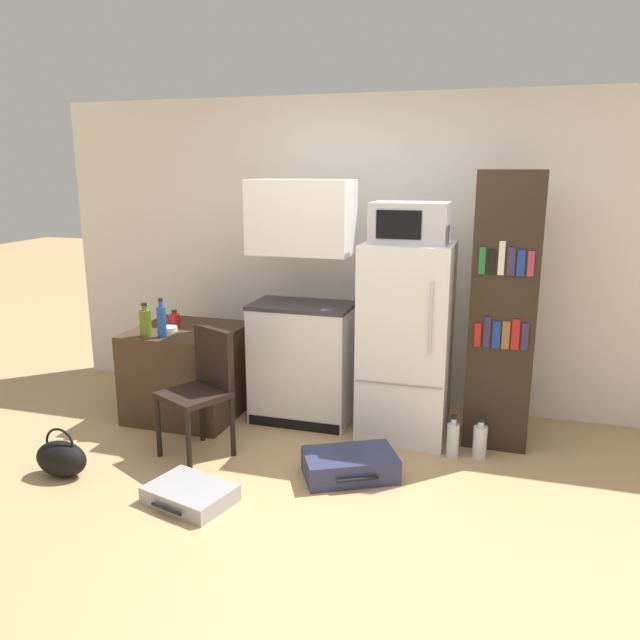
{
  "coord_description": "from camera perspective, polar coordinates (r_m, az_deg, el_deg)",
  "views": [
    {
      "loc": [
        0.9,
        -3.08,
        1.97
      ],
      "look_at": [
        -0.3,
        0.85,
        0.96
      ],
      "focal_mm": 35.0,
      "sensor_mm": 36.0,
      "label": 1
    }
  ],
  "objects": [
    {
      "name": "ground_plane",
      "position": [
        3.76,
        0.61,
        -17.76
      ],
      "size": [
        24.0,
        24.0,
        0.0
      ],
      "primitive_type": "plane",
      "color": "tan"
    },
    {
      "name": "bottle_ketchup_red",
      "position": [
        5.13,
        -13.16,
        -0.0
      ],
      "size": [
        0.09,
        0.09,
        0.14
      ],
      "color": "#AD1914",
      "rests_on": "side_table"
    },
    {
      "name": "side_table",
      "position": [
        5.17,
        -11.93,
        -4.65
      ],
      "size": [
        0.82,
        0.8,
        0.72
      ],
      "color": "#422D1E",
      "rests_on": "ground_plane"
    },
    {
      "name": "bowl",
      "position": [
        5.02,
        -13.66,
        -0.81
      ],
      "size": [
        0.13,
        0.13,
        0.04
      ],
      "color": "silver",
      "rests_on": "side_table"
    },
    {
      "name": "microwave",
      "position": [
        4.46,
        8.22,
        8.8
      ],
      "size": [
        0.53,
        0.38,
        0.28
      ],
      "color": "#B7B7BC",
      "rests_on": "refrigerator"
    },
    {
      "name": "bottle_blue_soda",
      "position": [
        4.83,
        -14.28,
        -0.08
      ],
      "size": [
        0.07,
        0.07,
        0.3
      ],
      "color": "#1E47A3",
      "rests_on": "side_table"
    },
    {
      "name": "chair",
      "position": [
        4.41,
        -10.58,
        -5.51
      ],
      "size": [
        0.54,
        0.54,
        0.89
      ],
      "rotation": [
        0.0,
        0.0,
        -0.47
      ],
      "color": "black",
      "rests_on": "ground_plane"
    },
    {
      "name": "refrigerator",
      "position": [
        4.61,
        7.86,
        -1.99
      ],
      "size": [
        0.64,
        0.6,
        1.45
      ],
      "color": "white",
      "rests_on": "ground_plane"
    },
    {
      "name": "bottle_olive_oil",
      "position": [
        4.89,
        -15.68,
        -0.21
      ],
      "size": [
        0.09,
        0.09,
        0.26
      ],
      "color": "#566619",
      "rests_on": "side_table"
    },
    {
      "name": "wall_back",
      "position": [
        5.17,
        9.07,
        5.84
      ],
      "size": [
        6.4,
        0.1,
        2.54
      ],
      "color": "white",
      "rests_on": "ground_plane"
    },
    {
      "name": "suitcase_large_flat",
      "position": [
        4.18,
        2.78,
        -13.1
      ],
      "size": [
        0.69,
        0.59,
        0.16
      ],
      "rotation": [
        0.0,
        0.0,
        0.48
      ],
      "color": "navy",
      "rests_on": "ground_plane"
    },
    {
      "name": "handbag",
      "position": [
        4.49,
        -22.61,
        -11.61
      ],
      "size": [
        0.36,
        0.2,
        0.33
      ],
      "color": "black",
      "rests_on": "ground_plane"
    },
    {
      "name": "suitcase_small_flat",
      "position": [
        3.98,
        -11.78,
        -15.31
      ],
      "size": [
        0.58,
        0.48,
        0.1
      ],
      "rotation": [
        0.0,
        0.0,
        -0.27
      ],
      "color": "#99999E",
      "rests_on": "ground_plane"
    },
    {
      "name": "bookshelf",
      "position": [
        4.59,
        16.37,
        0.75
      ],
      "size": [
        0.44,
        0.41,
        1.96
      ],
      "color": "#2D2319",
      "rests_on": "ground_plane"
    },
    {
      "name": "water_bottle_front",
      "position": [
        4.51,
        12.05,
        -10.62
      ],
      "size": [
        0.08,
        0.08,
        0.31
      ],
      "color": "silver",
      "rests_on": "ground_plane"
    },
    {
      "name": "kitchen_hutch",
      "position": [
        4.83,
        -1.66,
        0.35
      ],
      "size": [
        0.78,
        0.47,
        1.88
      ],
      "color": "white",
      "rests_on": "ground_plane"
    },
    {
      "name": "water_bottle_middle",
      "position": [
        4.55,
        14.41,
        -10.64
      ],
      "size": [
        0.1,
        0.1,
        0.29
      ],
      "color": "silver",
      "rests_on": "ground_plane"
    }
  ]
}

